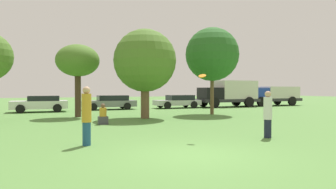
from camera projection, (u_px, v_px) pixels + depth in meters
name	position (u px, v px, depth m)	size (l,w,h in m)	color
ground_plane	(189.00, 155.00, 8.09)	(120.00, 120.00, 0.00)	#54843D
person_thrower	(87.00, 115.00, 9.50)	(0.30, 0.30, 1.84)	navy
person_catcher	(268.00, 114.00, 11.01)	(0.30, 0.30, 1.68)	#191E33
frisbee	(202.00, 76.00, 10.68)	(0.28, 0.26, 0.18)	orange
bystander_sitting	(103.00, 116.00, 15.21)	(0.46, 0.39, 1.04)	#3F3F47
tree_1	(78.00, 61.00, 19.14)	(2.69, 2.69, 4.54)	#473323
tree_2	(145.00, 61.00, 18.35)	(3.76, 3.76, 5.34)	brown
tree_3	(212.00, 54.00, 21.24)	(3.71, 3.71, 6.02)	brown
parked_car_white	(40.00, 103.00, 23.45)	(4.09, 2.11, 1.24)	silver
parked_car_grey	(110.00, 102.00, 26.26)	(4.58, 1.99, 1.21)	slate
parked_car_silver	(178.00, 101.00, 28.27)	(4.22, 2.02, 1.20)	#B2B2B7
delivery_truck_black	(229.00, 93.00, 30.25)	(6.26, 2.54, 2.58)	#2D2D33
delivery_truck_blue	(272.00, 94.00, 32.58)	(6.42, 2.53, 2.01)	#2D2D33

